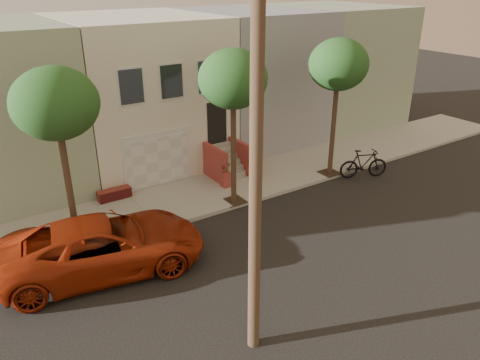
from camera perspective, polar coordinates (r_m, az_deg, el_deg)
ground at (r=16.51m, az=3.76°, el=-8.96°), size 90.00×90.00×0.00m
sidewalk at (r=20.41m, az=-5.34°, el=-1.95°), size 40.00×3.70×0.15m
house_row at (r=24.29m, az=-12.43°, el=10.78°), size 33.10×11.70×7.00m
tree_left at (r=15.57m, az=-21.61°, el=8.53°), size 2.70×2.57×6.30m
tree_mid at (r=18.01m, az=-0.85°, el=12.10°), size 2.70×2.57×6.30m
tree_right at (r=21.44m, az=11.94°, el=13.53°), size 2.70×2.57×6.30m
pickup_truck at (r=15.85m, az=-16.34°, el=-7.67°), size 6.95×4.18×1.81m
motorcycle at (r=22.84m, az=14.87°, el=1.94°), size 2.40×1.56×1.40m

